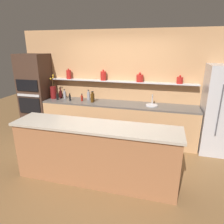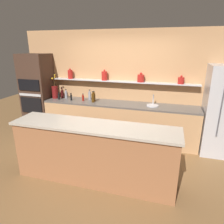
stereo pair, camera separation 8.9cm
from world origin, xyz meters
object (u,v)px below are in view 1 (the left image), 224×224
(bottle_sauce_2, at_px, (70,97))
(sink_fixture, at_px, (152,105))
(bottle_spirit_5, at_px, (89,96))
(bottle_sauce_4, at_px, (82,98))
(flower_vase, at_px, (53,92))
(bottle_spirit_3, at_px, (93,97))
(oven_tower, at_px, (36,94))
(bottle_sauce_0, at_px, (57,97))
(bottle_spirit_6, at_px, (92,98))
(bottle_wine_7, at_px, (61,94))
(refrigerator, at_px, (222,110))
(bottle_spirit_1, at_px, (65,95))

(bottle_sauce_2, bearing_deg, sink_fixture, 1.96)
(bottle_sauce_2, bearing_deg, bottle_spirit_5, 24.37)
(bottle_sauce_4, relative_size, bottle_spirit_5, 0.70)
(flower_vase, distance_m, bottle_spirit_3, 1.09)
(bottle_spirit_5, bearing_deg, oven_tower, -174.58)
(bottle_sauce_0, height_order, bottle_spirit_6, bottle_spirit_6)
(bottle_sauce_0, height_order, bottle_spirit_5, bottle_spirit_5)
(bottle_sauce_0, height_order, bottle_spirit_3, bottle_spirit_3)
(bottle_sauce_2, bearing_deg, oven_tower, 176.80)
(bottle_sauce_0, height_order, bottle_wine_7, bottle_wine_7)
(bottle_sauce_4, distance_m, bottle_spirit_5, 0.20)
(refrigerator, height_order, oven_tower, oven_tower)
(bottle_sauce_0, relative_size, bottle_spirit_5, 0.71)
(bottle_spirit_1, xyz_separation_m, bottle_sauce_2, (0.24, -0.18, -0.02))
(bottle_spirit_1, height_order, bottle_sauce_2, bottle_spirit_1)
(flower_vase, distance_m, bottle_spirit_5, 0.94)
(oven_tower, height_order, bottle_spirit_3, oven_tower)
(bottle_sauce_2, bearing_deg, flower_vase, 169.36)
(bottle_spirit_6, bearing_deg, oven_tower, 177.33)
(bottle_sauce_2, distance_m, bottle_spirit_6, 0.60)
(refrigerator, distance_m, bottle_wine_7, 3.81)
(bottle_sauce_2, distance_m, bottle_wine_7, 0.38)
(sink_fixture, height_order, bottle_sauce_0, sink_fixture)
(sink_fixture, bearing_deg, bottle_sauce_2, -178.04)
(bottle_spirit_5, bearing_deg, bottle_wine_7, -177.94)
(bottle_sauce_2, height_order, bottle_spirit_6, bottle_spirit_6)
(bottle_wine_7, bearing_deg, bottle_sauce_4, -11.00)
(flower_vase, xyz_separation_m, bottle_spirit_5, (0.93, 0.10, -0.06))
(oven_tower, xyz_separation_m, bottle_sauce_2, (1.01, -0.06, -0.02))
(oven_tower, distance_m, bottle_spirit_6, 1.60)
(bottle_sauce_0, distance_m, bottle_spirit_1, 0.22)
(oven_tower, xyz_separation_m, sink_fixture, (3.02, 0.01, -0.07))
(bottle_sauce_2, height_order, bottle_wine_7, bottle_wine_7)
(sink_fixture, bearing_deg, bottle_sauce_0, -178.06)
(sink_fixture, relative_size, bottle_sauce_4, 1.51)
(bottle_sauce_0, bearing_deg, bottle_spirit_3, 5.94)
(refrigerator, distance_m, bottle_sauce_0, 3.81)
(oven_tower, relative_size, bottle_spirit_6, 7.59)
(refrigerator, height_order, bottle_sauce_0, refrigerator)
(bottle_sauce_4, xyz_separation_m, bottle_wine_7, (-0.65, 0.13, 0.03))
(bottle_sauce_0, bearing_deg, bottle_sauce_2, 1.84)
(bottle_sauce_0, relative_size, bottle_spirit_6, 0.68)
(refrigerator, bearing_deg, bottle_spirit_6, -179.24)
(refrigerator, distance_m, bottle_spirit_6, 2.87)
(flower_vase, relative_size, bottle_sauce_2, 3.36)
(refrigerator, relative_size, bottle_spirit_3, 7.48)
(flower_vase, height_order, bottle_spirit_6, flower_vase)
(oven_tower, xyz_separation_m, bottle_wine_7, (0.67, 0.11, 0.01))
(bottle_spirit_5, bearing_deg, bottle_spirit_1, -178.98)
(bottle_sauce_0, distance_m, bottle_wine_7, 0.18)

